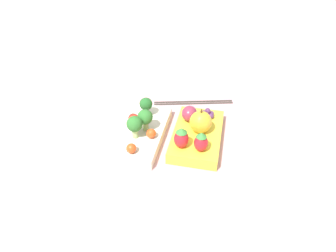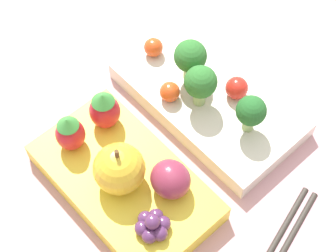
# 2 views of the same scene
# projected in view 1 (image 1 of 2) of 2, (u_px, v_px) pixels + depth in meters

# --- Properties ---
(ground_plane) EXTENTS (4.00, 4.00, 0.00)m
(ground_plane) POSITION_uv_depth(u_px,v_px,m) (168.00, 140.00, 0.68)
(ground_plane) COLOR #C6939E
(bento_box_savoury) EXTENTS (0.20, 0.11, 0.02)m
(bento_box_savoury) POSITION_uv_depth(u_px,v_px,m) (139.00, 133.00, 0.68)
(bento_box_savoury) COLOR silver
(bento_box_savoury) RESTS_ON ground_plane
(bento_box_fruit) EXTENTS (0.19, 0.11, 0.03)m
(bento_box_fruit) POSITION_uv_depth(u_px,v_px,m) (197.00, 135.00, 0.67)
(bento_box_fruit) COLOR yellow
(bento_box_fruit) RESTS_ON ground_plane
(broccoli_floret_0) EXTENTS (0.03, 0.03, 0.05)m
(broccoli_floret_0) POSITION_uv_depth(u_px,v_px,m) (146.00, 117.00, 0.65)
(broccoli_floret_0) COLOR #93B770
(broccoli_floret_0) RESTS_ON bento_box_savoury
(broccoli_floret_1) EXTENTS (0.03, 0.03, 0.05)m
(broccoli_floret_1) POSITION_uv_depth(u_px,v_px,m) (146.00, 105.00, 0.70)
(broccoli_floret_1) COLOR #93B770
(broccoli_floret_1) RESTS_ON bento_box_savoury
(broccoli_floret_2) EXTENTS (0.03, 0.03, 0.05)m
(broccoli_floret_2) POSITION_uv_depth(u_px,v_px,m) (135.00, 125.00, 0.63)
(broccoli_floret_2) COLOR #93B770
(broccoli_floret_2) RESTS_ON bento_box_savoury
(cherry_tomato_0) EXTENTS (0.02, 0.02, 0.02)m
(cherry_tomato_0) POSITION_uv_depth(u_px,v_px,m) (151.00, 133.00, 0.64)
(cherry_tomato_0) COLOR #DB4C1E
(cherry_tomato_0) RESTS_ON bento_box_savoury
(cherry_tomato_1) EXTENTS (0.02, 0.02, 0.02)m
(cherry_tomato_1) POSITION_uv_depth(u_px,v_px,m) (131.00, 148.00, 0.60)
(cherry_tomato_1) COLOR #DB4C1E
(cherry_tomato_1) RESTS_ON bento_box_savoury
(cherry_tomato_2) EXTENTS (0.02, 0.02, 0.02)m
(cherry_tomato_2) POSITION_uv_depth(u_px,v_px,m) (133.00, 118.00, 0.68)
(cherry_tomato_2) COLOR red
(cherry_tomato_2) RESTS_ON bento_box_savoury
(apple) EXTENTS (0.05, 0.05, 0.06)m
(apple) POSITION_uv_depth(u_px,v_px,m) (201.00, 122.00, 0.65)
(apple) COLOR gold
(apple) RESTS_ON bento_box_fruit
(strawberry_0) EXTENTS (0.03, 0.03, 0.04)m
(strawberry_0) POSITION_uv_depth(u_px,v_px,m) (201.00, 142.00, 0.60)
(strawberry_0) COLOR red
(strawberry_0) RESTS_ON bento_box_fruit
(strawberry_1) EXTENTS (0.03, 0.03, 0.05)m
(strawberry_1) POSITION_uv_depth(u_px,v_px,m) (181.00, 138.00, 0.61)
(strawberry_1) COLOR red
(strawberry_1) RESTS_ON bento_box_fruit
(plum) EXTENTS (0.04, 0.04, 0.04)m
(plum) POSITION_uv_depth(u_px,v_px,m) (189.00, 113.00, 0.68)
(plum) COLOR #892D47
(plum) RESTS_ON bento_box_fruit
(grape_cluster) EXTENTS (0.03, 0.03, 0.02)m
(grape_cluster) POSITION_uv_depth(u_px,v_px,m) (207.00, 114.00, 0.70)
(grape_cluster) COLOR #562D5B
(grape_cluster) RESTS_ON bento_box_fruit
(chopsticks_pair) EXTENTS (0.07, 0.21, 0.01)m
(chopsticks_pair) POSITION_uv_depth(u_px,v_px,m) (193.00, 102.00, 0.80)
(chopsticks_pair) COLOR #332D28
(chopsticks_pair) RESTS_ON ground_plane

